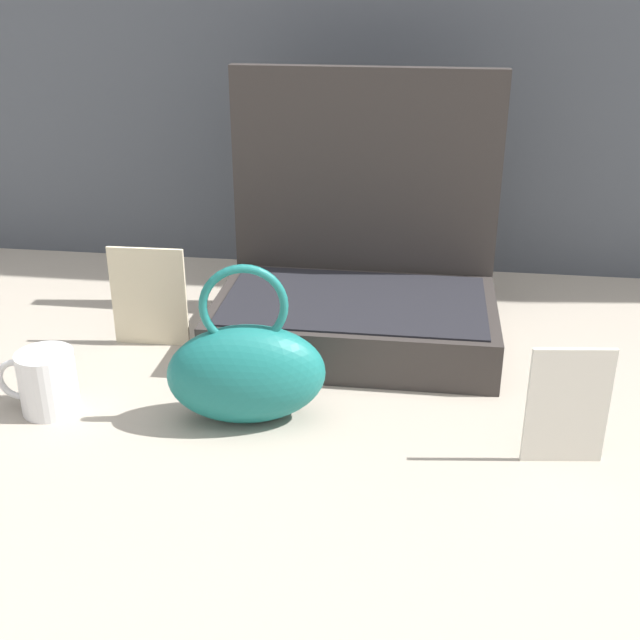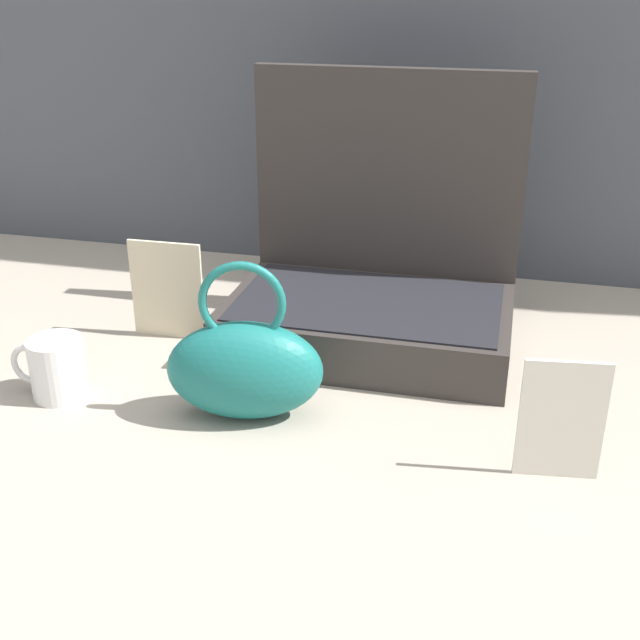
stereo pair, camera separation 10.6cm
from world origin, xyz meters
The scene contains 6 objects.
ground_plane centered at (0.00, 0.00, 0.00)m, with size 6.00×6.00×0.00m, color #9E9384.
open_suitcase centered at (0.06, 0.22, 0.09)m, with size 0.44×0.30×0.42m.
teal_pouch_handbag centered at (-0.06, -0.07, 0.07)m, with size 0.22×0.14×0.22m.
coffee_mug centered at (-0.34, -0.08, 0.04)m, with size 0.11×0.08×0.09m.
info_card_left centered at (0.34, -0.11, 0.08)m, with size 0.10×0.01×0.15m, color silver.
poster_card_right centered at (-0.27, 0.14, 0.08)m, with size 0.12×0.01×0.16m, color beige.
Camera 1 is at (0.16, -0.97, 0.57)m, focal length 44.95 mm.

